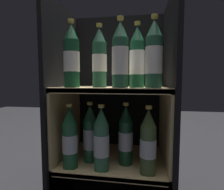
# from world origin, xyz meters

# --- Properties ---
(fridge_back_wall) EXTENTS (0.56, 0.02, 1.00)m
(fridge_back_wall) POSITION_xyz_m (0.00, 0.39, 0.50)
(fridge_back_wall) COLOR black
(fridge_back_wall) RESTS_ON ground_plane
(fridge_side_left) EXTENTS (0.02, 0.42, 1.00)m
(fridge_side_left) POSITION_xyz_m (-0.27, 0.19, 0.50)
(fridge_side_left) COLOR black
(fridge_side_left) RESTS_ON ground_plane
(fridge_side_right) EXTENTS (0.02, 0.42, 1.00)m
(fridge_side_right) POSITION_xyz_m (0.27, 0.19, 0.50)
(fridge_side_right) COLOR black
(fridge_side_right) RESTS_ON ground_plane
(shelf_lower) EXTENTS (0.52, 0.38, 0.23)m
(shelf_lower) POSITION_xyz_m (0.00, 0.18, 0.18)
(shelf_lower) COLOR #DBBC84
(shelf_lower) RESTS_ON ground_plane
(shelf_upper) EXTENTS (0.52, 0.38, 0.59)m
(shelf_upper) POSITION_xyz_m (0.00, 0.18, 0.41)
(shelf_upper) COLOR #DBBC84
(shelf_upper) RESTS_ON ground_plane
(bottle_upper_front_0) EXTENTS (0.07, 0.07, 0.30)m
(bottle_upper_front_0) POSITION_xyz_m (-0.17, 0.05, 0.72)
(bottle_upper_front_0) COLOR #194C2D
(bottle_upper_front_0) RESTS_ON shelf_upper
(bottle_upper_front_1) EXTENTS (0.07, 0.07, 0.30)m
(bottle_upper_front_1) POSITION_xyz_m (0.05, 0.05, 0.72)
(bottle_upper_front_1) COLOR #285B42
(bottle_upper_front_1) RESTS_ON shelf_upper
(bottle_upper_front_2) EXTENTS (0.07, 0.07, 0.30)m
(bottle_upper_front_2) POSITION_xyz_m (0.18, 0.05, 0.72)
(bottle_upper_front_2) COLOR #285B42
(bottle_upper_front_2) RESTS_ON shelf_upper
(bottle_upper_back_0) EXTENTS (0.07, 0.07, 0.30)m
(bottle_upper_back_0) POSITION_xyz_m (-0.06, 0.13, 0.72)
(bottle_upper_back_0) COLOR #285B42
(bottle_upper_back_0) RESTS_ON shelf_upper
(bottle_upper_back_1) EXTENTS (0.07, 0.07, 0.30)m
(bottle_upper_back_1) POSITION_xyz_m (0.12, 0.13, 0.72)
(bottle_upper_back_1) COLOR #1E5638
(bottle_upper_back_1) RESTS_ON shelf_upper
(bottle_lower_front_0) EXTENTS (0.07, 0.07, 0.30)m
(bottle_lower_front_0) POSITION_xyz_m (-0.18, 0.05, 0.36)
(bottle_lower_front_0) COLOR #194C2D
(bottle_lower_front_0) RESTS_ON shelf_lower
(bottle_lower_front_1) EXTENTS (0.07, 0.07, 0.30)m
(bottle_lower_front_1) POSITION_xyz_m (-0.04, 0.05, 0.36)
(bottle_lower_front_1) COLOR #285B42
(bottle_lower_front_1) RESTS_ON shelf_lower
(bottle_lower_front_2) EXTENTS (0.07, 0.07, 0.30)m
(bottle_lower_front_2) POSITION_xyz_m (0.17, 0.05, 0.36)
(bottle_lower_front_2) COLOR #384C28
(bottle_lower_front_2) RESTS_ON shelf_lower
(bottle_lower_back_0) EXTENTS (0.07, 0.07, 0.30)m
(bottle_lower_back_0) POSITION_xyz_m (-0.11, 0.13, 0.36)
(bottle_lower_back_0) COLOR #1E5638
(bottle_lower_back_0) RESTS_ON shelf_lower
(bottle_lower_back_1) EXTENTS (0.07, 0.07, 0.30)m
(bottle_lower_back_1) POSITION_xyz_m (0.07, 0.13, 0.36)
(bottle_lower_back_1) COLOR #144228
(bottle_lower_back_1) RESTS_ON shelf_lower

